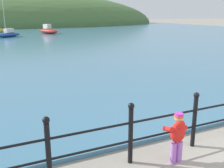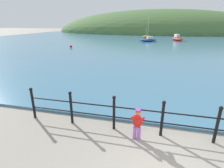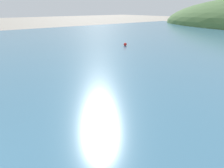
{
  "view_description": "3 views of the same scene",
  "coord_description": "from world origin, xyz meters",
  "px_view_note": "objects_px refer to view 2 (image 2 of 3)",
  "views": [
    {
      "loc": [
        -3.94,
        -2.39,
        2.78
      ],
      "look_at": [
        -0.72,
        4.5,
        0.7
      ],
      "focal_mm": 42.0,
      "sensor_mm": 36.0,
      "label": 1
    },
    {
      "loc": [
        -0.58,
        -3.44,
        3.39
      ],
      "look_at": [
        -2.4,
        3.92,
        0.72
      ],
      "focal_mm": 28.0,
      "sensor_mm": 36.0,
      "label": 2
    },
    {
      "loc": [
        6.08,
        1.88,
        4.24
      ],
      "look_at": [
        -0.48,
        7.4,
        1.22
      ],
      "focal_mm": 35.0,
      "sensor_mm": 36.0,
      "label": 3
    }
  ],
  "objects_px": {
    "child_in_coat": "(137,122)",
    "boat_white_sailboat": "(148,40)",
    "boat_blue_hull": "(177,39)",
    "boat_far_right": "(146,37)",
    "mooring_buoy": "(71,46)"
  },
  "relations": [
    {
      "from": "child_in_coat",
      "to": "boat_white_sailboat",
      "type": "xyz_separation_m",
      "value": [
        -1.03,
        28.88,
        -0.18
      ]
    },
    {
      "from": "boat_blue_hull",
      "to": "boat_far_right",
      "type": "height_order",
      "value": "boat_far_right"
    },
    {
      "from": "child_in_coat",
      "to": "boat_far_right",
      "type": "distance_m",
      "value": 36.34
    },
    {
      "from": "child_in_coat",
      "to": "boat_far_right",
      "type": "xyz_separation_m",
      "value": [
        -1.85,
        36.29,
        -0.19
      ]
    },
    {
      "from": "mooring_buoy",
      "to": "boat_blue_hull",
      "type": "bearing_deg",
      "value": 42.68
    },
    {
      "from": "child_in_coat",
      "to": "boat_white_sailboat",
      "type": "distance_m",
      "value": 28.9
    },
    {
      "from": "boat_far_right",
      "to": "mooring_buoy",
      "type": "xyz_separation_m",
      "value": [
        -9.23,
        -18.38,
        -0.13
      ]
    },
    {
      "from": "boat_white_sailboat",
      "to": "boat_far_right",
      "type": "relative_size",
      "value": 1.87
    },
    {
      "from": "boat_blue_hull",
      "to": "boat_white_sailboat",
      "type": "xyz_separation_m",
      "value": [
        -5.31,
        -3.19,
        -0.07
      ]
    },
    {
      "from": "child_in_coat",
      "to": "boat_far_right",
      "type": "relative_size",
      "value": 0.44
    },
    {
      "from": "boat_far_right",
      "to": "boat_white_sailboat",
      "type": "bearing_deg",
      "value": -83.69
    },
    {
      "from": "boat_blue_hull",
      "to": "boat_far_right",
      "type": "bearing_deg",
      "value": 145.44
    },
    {
      "from": "child_in_coat",
      "to": "boat_white_sailboat",
      "type": "relative_size",
      "value": 0.24
    },
    {
      "from": "mooring_buoy",
      "to": "child_in_coat",
      "type": "bearing_deg",
      "value": -58.26
    },
    {
      "from": "boat_white_sailboat",
      "to": "mooring_buoy",
      "type": "bearing_deg",
      "value": -132.47
    }
  ]
}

